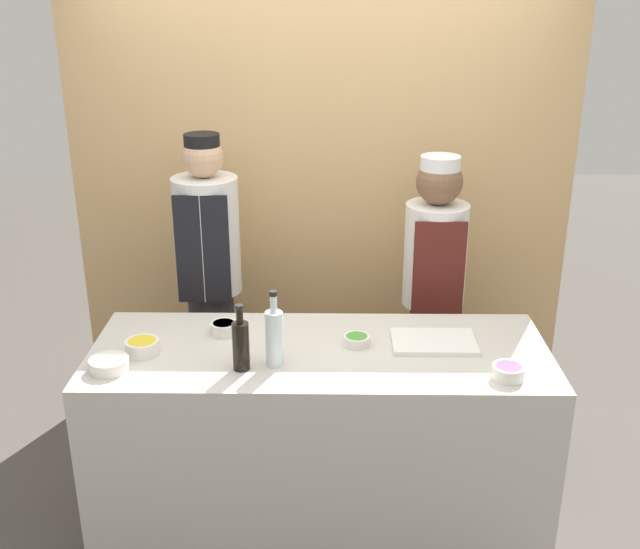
# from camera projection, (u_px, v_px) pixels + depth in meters

# --- Properties ---
(ground_plane) EXTENTS (14.00, 14.00, 0.00)m
(ground_plane) POSITION_uv_depth(u_px,v_px,m) (320.00, 531.00, 3.48)
(ground_plane) COLOR #4C4742
(cabinet_wall) EXTENTS (2.68, 0.18, 2.40)m
(cabinet_wall) POSITION_uv_depth(u_px,v_px,m) (322.00, 210.00, 4.16)
(cabinet_wall) COLOR tan
(cabinet_wall) RESTS_ON ground_plane
(counter) EXTENTS (1.93, 0.73, 0.95)m
(counter) POSITION_uv_depth(u_px,v_px,m) (320.00, 445.00, 3.31)
(counter) COLOR beige
(counter) RESTS_ON ground_plane
(sauce_bowl_white) EXTENTS (0.11, 0.11, 0.05)m
(sauce_bowl_white) POSITION_uv_depth(u_px,v_px,m) (224.00, 328.00, 3.27)
(sauce_bowl_white) COLOR white
(sauce_bowl_white) RESTS_ON counter
(sauce_bowl_purple) EXTENTS (0.12, 0.12, 0.06)m
(sauce_bowl_purple) POSITION_uv_depth(u_px,v_px,m) (508.00, 371.00, 2.89)
(sauce_bowl_purple) COLOR white
(sauce_bowl_purple) RESTS_ON counter
(sauce_bowl_red) EXTENTS (0.15, 0.15, 0.05)m
(sauce_bowl_red) POSITION_uv_depth(u_px,v_px,m) (109.00, 364.00, 2.96)
(sauce_bowl_red) COLOR white
(sauce_bowl_red) RESTS_ON counter
(sauce_bowl_yellow) EXTENTS (0.14, 0.14, 0.06)m
(sauce_bowl_yellow) POSITION_uv_depth(u_px,v_px,m) (142.00, 346.00, 3.09)
(sauce_bowl_yellow) COLOR white
(sauce_bowl_yellow) RESTS_ON counter
(sauce_bowl_green) EXTENTS (0.11, 0.11, 0.04)m
(sauce_bowl_green) POSITION_uv_depth(u_px,v_px,m) (357.00, 340.00, 3.17)
(sauce_bowl_green) COLOR white
(sauce_bowl_green) RESTS_ON counter
(cutting_board) EXTENTS (0.36, 0.24, 0.02)m
(cutting_board) POSITION_uv_depth(u_px,v_px,m) (434.00, 342.00, 3.18)
(cutting_board) COLOR white
(cutting_board) RESTS_ON counter
(bottle_clear) EXTENTS (0.07, 0.07, 0.32)m
(bottle_clear) POSITION_uv_depth(u_px,v_px,m) (274.00, 336.00, 2.97)
(bottle_clear) COLOR silver
(bottle_clear) RESTS_ON counter
(bottle_soy) EXTENTS (0.07, 0.07, 0.28)m
(bottle_soy) POSITION_uv_depth(u_px,v_px,m) (241.00, 344.00, 2.94)
(bottle_soy) COLOR black
(bottle_soy) RESTS_ON counter
(chef_left) EXTENTS (0.33, 0.33, 1.71)m
(chef_left) POSITION_uv_depth(u_px,v_px,m) (210.00, 285.00, 3.83)
(chef_left) COLOR #28282D
(chef_left) RESTS_ON ground_plane
(chef_right) EXTENTS (0.31, 0.31, 1.61)m
(chef_right) POSITION_uv_depth(u_px,v_px,m) (433.00, 294.00, 3.83)
(chef_right) COLOR #28282D
(chef_right) RESTS_ON ground_plane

